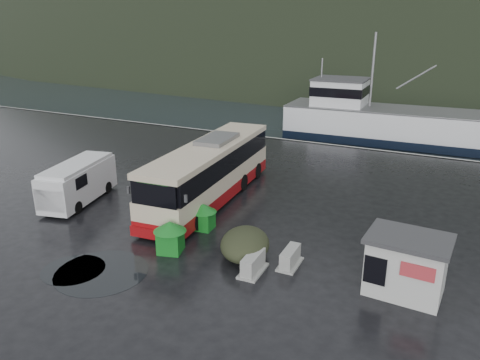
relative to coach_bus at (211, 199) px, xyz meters
The scene contains 15 objects.
ground 4.20m from the coach_bus, 83.67° to the right, with size 160.00×160.00×0.00m, color black.
harbor_water 105.83m from the coach_bus, 89.75° to the left, with size 300.00×180.00×0.02m, color black.
quay_edge 15.83m from the coach_bus, 88.32° to the left, with size 160.00×0.60×1.50m, color #999993.
headland 246.05m from the coach_bus, 87.56° to the left, with size 780.00×540.00×570.00m, color black.
coach_bus is the anchor object (origin of this frame).
white_van 7.79m from the coach_bus, 150.73° to the right, with size 1.99×5.78×2.42m, color silver, non-canonical shape.
waste_bin_left 6.94m from the coach_bus, 75.89° to the right, with size 1.10×1.10×1.54m, color #14731F, non-canonical shape.
waste_bin_right 4.25m from the coach_bus, 65.19° to the right, with size 0.99×0.99×1.38m, color #14731F, non-canonical shape.
dome_tent 7.49m from the coach_bus, 48.21° to the right, with size 2.24×3.13×1.23m, color #2B301D, non-canonical shape.
ticket_kiosk 13.14m from the coach_bus, 24.60° to the right, with size 3.12×2.36×2.44m, color silver, non-canonical shape.
jersey_barrier_a 8.96m from the coach_bus, 48.58° to the right, with size 0.85×1.70×0.85m, color #999993, non-canonical shape.
jersey_barrier_b 11.97m from the coach_bus, 22.98° to the right, with size 0.81×1.62×0.81m, color #999993, non-canonical shape.
jersey_barrier_c 9.00m from the coach_bus, 37.44° to the right, with size 0.80×1.60×0.80m, color #999993, non-canonical shape.
fishing_trawler 25.96m from the coach_bus, 73.81° to the left, with size 26.45×5.79×10.58m, color silver, non-canonical shape.
puddles 9.76m from the coach_bus, 91.80° to the right, with size 4.62×4.00×0.01m.
Camera 1 is at (12.85, -18.69, 10.32)m, focal length 35.00 mm.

